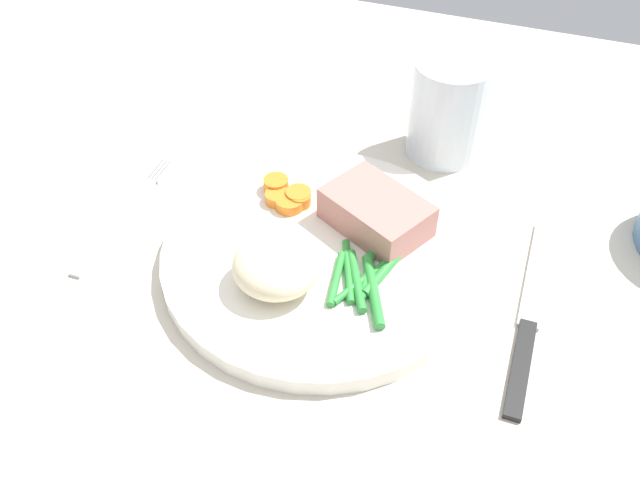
{
  "coord_description": "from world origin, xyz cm",
  "views": [
    {
      "loc": [
        15.47,
        -40.9,
        44.78
      ],
      "look_at": [
        1.99,
        -2.55,
        4.6
      ],
      "focal_mm": 38.97,
      "sensor_mm": 36.0,
      "label": 1
    }
  ],
  "objects_px": {
    "dinner_plate": "(320,255)",
    "water_glass": "(447,115)",
    "meat_portion": "(376,212)",
    "knife": "(529,316)",
    "fork": "(126,213)"
  },
  "relations": [
    {
      "from": "fork",
      "to": "water_glass",
      "type": "distance_m",
      "value": 0.32
    },
    {
      "from": "dinner_plate",
      "to": "water_glass",
      "type": "xyz_separation_m",
      "value": [
        0.06,
        0.19,
        0.03
      ]
    },
    {
      "from": "fork",
      "to": "knife",
      "type": "height_order",
      "value": "knife"
    },
    {
      "from": "dinner_plate",
      "to": "knife",
      "type": "height_order",
      "value": "dinner_plate"
    },
    {
      "from": "dinner_plate",
      "to": "fork",
      "type": "relative_size",
      "value": 1.6
    },
    {
      "from": "meat_portion",
      "to": "knife",
      "type": "distance_m",
      "value": 0.15
    },
    {
      "from": "fork",
      "to": "dinner_plate",
      "type": "bearing_deg",
      "value": -3.06
    },
    {
      "from": "fork",
      "to": "meat_portion",
      "type": "bearing_deg",
      "value": 7.44
    },
    {
      "from": "dinner_plate",
      "to": "fork",
      "type": "distance_m",
      "value": 0.19
    },
    {
      "from": "meat_portion",
      "to": "knife",
      "type": "xyz_separation_m",
      "value": [
        0.14,
        -0.04,
        -0.03
      ]
    },
    {
      "from": "knife",
      "to": "water_glass",
      "type": "relative_size",
      "value": 2.07
    },
    {
      "from": "fork",
      "to": "water_glass",
      "type": "relative_size",
      "value": 1.67
    },
    {
      "from": "water_glass",
      "to": "knife",
      "type": "bearing_deg",
      "value": -59.78
    },
    {
      "from": "dinner_plate",
      "to": "water_glass",
      "type": "bearing_deg",
      "value": 71.04
    },
    {
      "from": "dinner_plate",
      "to": "knife",
      "type": "distance_m",
      "value": 0.18
    }
  ]
}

